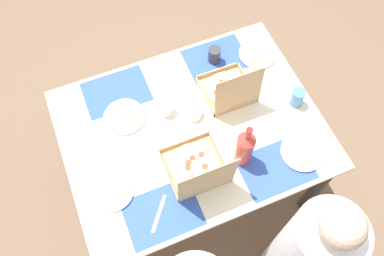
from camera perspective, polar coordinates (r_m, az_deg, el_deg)
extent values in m
plane|color=brown|center=(2.80, 0.00, -7.08)|extent=(6.00, 6.00, 0.00)
cylinder|color=#3F3328|center=(2.83, 8.19, 8.34)|extent=(0.07, 0.07, 0.72)
cylinder|color=#3F3328|center=(2.66, -16.41, -0.18)|extent=(0.07, 0.07, 0.72)
cylinder|color=#3F3328|center=(2.51, 17.57, -8.02)|extent=(0.07, 0.07, 0.72)
cube|color=beige|center=(2.13, 0.00, -0.19)|extent=(1.36, 1.05, 0.03)
cube|color=#2D4C9E|center=(2.37, 3.48, 9.96)|extent=(0.36, 0.26, 0.00)
cube|color=#2D4C9E|center=(2.27, -10.84, 5.14)|extent=(0.36, 0.26, 0.00)
cube|color=#2D4C9E|center=(2.07, 11.96, -5.64)|extent=(0.36, 0.26, 0.00)
cube|color=#2D4C9E|center=(1.95, -4.26, -12.11)|extent=(0.36, 0.26, 0.00)
cube|color=tan|center=(2.25, 4.91, 5.42)|extent=(0.27, 0.27, 0.01)
cube|color=tan|center=(2.27, 7.95, 6.69)|extent=(0.01, 0.27, 0.03)
cube|color=tan|center=(2.20, 1.86, 4.62)|extent=(0.01, 0.27, 0.03)
cube|color=tan|center=(2.29, 3.58, 8.20)|extent=(0.27, 0.01, 0.03)
cube|color=tan|center=(2.17, 6.38, 3.00)|extent=(0.27, 0.01, 0.03)
cylinder|color=#E0B76B|center=(2.24, 4.93, 5.55)|extent=(0.23, 0.23, 0.01)
cylinder|color=#EFD67F|center=(2.23, 4.95, 5.66)|extent=(0.21, 0.21, 0.00)
cylinder|color=red|center=(2.21, 3.49, 5.11)|extent=(0.03, 0.03, 0.00)
cylinder|color=red|center=(2.19, 5.39, 4.26)|extent=(0.03, 0.03, 0.00)
cylinder|color=red|center=(2.24, 5.83, 5.88)|extent=(0.03, 0.03, 0.00)
cylinder|color=red|center=(2.25, 4.26, 6.62)|extent=(0.03, 0.03, 0.00)
cube|color=tan|center=(2.05, 6.73, 5.21)|extent=(0.27, 0.02, 0.27)
cube|color=tan|center=(2.02, 0.34, -5.55)|extent=(0.29, 0.29, 0.01)
cube|color=tan|center=(2.03, 4.04, -3.94)|extent=(0.01, 0.29, 0.03)
cube|color=tan|center=(1.99, -3.45, -6.78)|extent=(0.01, 0.29, 0.03)
cube|color=tan|center=(2.06, -1.16, -1.99)|extent=(0.29, 0.01, 0.03)
cube|color=tan|center=(1.96, 1.94, -8.89)|extent=(0.29, 0.01, 0.03)
cylinder|color=#E0B76B|center=(2.01, 0.34, -5.45)|extent=(0.25, 0.25, 0.01)
cylinder|color=#EFD67F|center=(2.01, 0.34, -5.37)|extent=(0.23, 0.23, 0.00)
cylinder|color=red|center=(2.00, -0.60, -5.70)|extent=(0.03, 0.03, 0.00)
cylinder|color=red|center=(1.98, 0.05, -7.25)|extent=(0.03, 0.03, 0.00)
cylinder|color=red|center=(1.98, 1.50, -7.31)|extent=(0.03, 0.03, 0.00)
cylinder|color=red|center=(2.00, 1.87, -5.52)|extent=(0.03, 0.03, 0.00)
cylinder|color=red|center=(2.03, 1.35, -3.84)|extent=(0.03, 0.03, 0.00)
cylinder|color=red|center=(2.02, 0.06, -4.30)|extent=(0.03, 0.03, 0.00)
cylinder|color=red|center=(2.01, -0.54, -4.96)|extent=(0.03, 0.03, 0.00)
cube|color=tan|center=(1.81, 2.24, -7.59)|extent=(0.29, 0.02, 0.29)
cylinder|color=white|center=(2.13, 15.52, -3.41)|extent=(0.21, 0.21, 0.01)
cylinder|color=white|center=(2.12, 15.57, -3.32)|extent=(0.22, 0.22, 0.01)
cylinder|color=#E0B76B|center=(2.10, 15.55, -3.89)|extent=(0.09, 0.09, 0.01)
cylinder|color=#EFD67F|center=(2.10, 15.59, -3.83)|extent=(0.08, 0.08, 0.00)
cylinder|color=white|center=(2.41, 9.35, 10.34)|extent=(0.21, 0.21, 0.01)
cylinder|color=white|center=(2.40, 9.38, 10.45)|extent=(0.22, 0.22, 0.01)
cylinder|color=#E0B76B|center=(2.38, 9.39, 10.07)|extent=(0.09, 0.09, 0.01)
cylinder|color=#EFD67F|center=(2.38, 9.42, 10.15)|extent=(0.07, 0.07, 0.00)
cylinder|color=white|center=(2.18, -9.68, 1.52)|extent=(0.22, 0.22, 0.01)
cylinder|color=white|center=(2.17, -9.71, 1.62)|extent=(0.22, 0.22, 0.01)
cylinder|color=#E0B76B|center=(2.18, -9.61, 2.33)|extent=(0.09, 0.09, 0.01)
cylinder|color=#EFD67F|center=(2.17, -9.64, 2.41)|extent=(0.08, 0.08, 0.00)
cylinder|color=white|center=(2.01, -11.42, -8.88)|extent=(0.21, 0.21, 0.01)
cylinder|color=white|center=(2.01, -11.46, -8.80)|extent=(0.22, 0.22, 0.01)
cylinder|color=#E0B76B|center=(1.99, -10.79, -8.92)|extent=(0.09, 0.09, 0.01)
cylinder|color=#EFD67F|center=(1.99, -10.82, -8.86)|extent=(0.07, 0.07, 0.00)
cylinder|color=#B2382D|center=(1.96, 7.49, -3.12)|extent=(0.09, 0.09, 0.22)
cone|color=#B2382D|center=(1.84, 7.95, -1.47)|extent=(0.09, 0.09, 0.04)
cylinder|color=#B2382D|center=(1.80, 8.13, -0.83)|extent=(0.03, 0.03, 0.06)
cylinder|color=red|center=(1.77, 8.27, -0.34)|extent=(0.03, 0.03, 0.01)
cylinder|color=#333338|center=(2.33, 3.22, 10.44)|extent=(0.07, 0.07, 0.10)
cylinder|color=silver|center=(2.13, -3.80, 2.99)|extent=(0.08, 0.08, 0.09)
cylinder|color=teal|center=(2.22, 14.89, 4.27)|extent=(0.07, 0.07, 0.11)
cylinder|color=white|center=(2.14, 0.14, 2.19)|extent=(0.10, 0.10, 0.05)
cube|color=#B7B7BC|center=(2.29, -2.82, 7.34)|extent=(0.05, 0.19, 0.00)
cube|color=#B7B7BC|center=(2.24, -15.71, 1.79)|extent=(0.04, 0.19, 0.00)
cube|color=#B7B7BC|center=(1.95, -4.77, -12.16)|extent=(0.13, 0.16, 0.00)
cylinder|color=white|center=(2.24, 15.78, -17.03)|extent=(0.32, 0.32, 0.99)
sphere|color=#D1A889|center=(1.68, 20.83, -13.03)|extent=(0.19, 0.19, 0.19)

